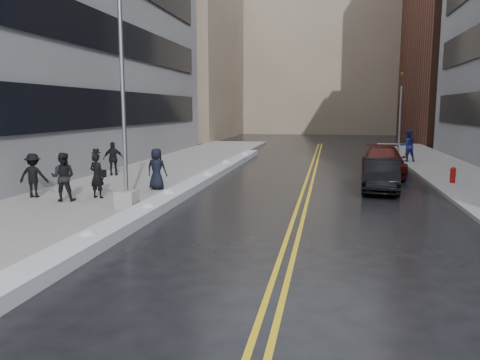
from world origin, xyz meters
The scene contains 19 objects.
ground centered at (0.00, 0.00, 0.00)m, with size 160.00×160.00×0.00m, color black.
sidewalk_west centered at (-5.75, 10.00, 0.07)m, with size 5.50×50.00×0.15m, color gray.
sidewalk_east centered at (10.00, 10.00, 0.07)m, with size 4.00×50.00×0.15m, color gray.
lane_line_left centered at (2.35, 10.00, 0.00)m, with size 0.12×50.00×0.01m, color gold.
lane_line_right centered at (2.65, 10.00, 0.00)m, with size 0.12×50.00×0.01m, color gold.
snow_ridge centered at (-2.45, 8.00, 0.17)m, with size 0.90×30.00×0.34m, color #B8BBC2.
building_west_far centered at (-15.50, 44.00, 9.00)m, with size 14.00×22.00×18.00m, color gray.
building_far centered at (2.00, 60.00, 11.00)m, with size 36.00×16.00×22.00m, color gray.
lamppost centered at (-3.30, 2.00, 2.53)m, with size 0.65×0.65×7.62m.
fire_hydrant centered at (9.00, 10.00, 0.55)m, with size 0.26×0.26×0.73m.
traffic_signal centered at (8.50, 24.00, 3.40)m, with size 0.16×0.20×6.00m.
pedestrian_fedora centered at (-5.17, 3.53, 1.00)m, with size 0.62×0.41×1.70m, color black.
pedestrian_b centered at (-6.10, 2.76, 1.04)m, with size 0.87×0.68×1.78m, color black.
pedestrian_c centered at (-3.65, 5.77, 1.02)m, with size 0.85×0.55×1.73m, color black.
pedestrian_d centered at (-7.30, 9.28, 1.00)m, with size 1.00×0.42×1.70m, color black.
pedestrian_e centered at (-7.62, 3.20, 0.99)m, with size 1.09×0.62×1.68m, color black.
pedestrian_east centered at (8.34, 18.81, 1.16)m, with size 0.98×0.76×2.02m, color navy.
car_black centered at (5.65, 7.93, 0.70)m, with size 1.48×4.24×1.40m, color black.
car_maroon centered at (6.24, 12.96, 0.76)m, with size 2.13×5.24×1.52m, color #49100B.
Camera 1 is at (3.43, -12.60, 3.51)m, focal length 35.00 mm.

